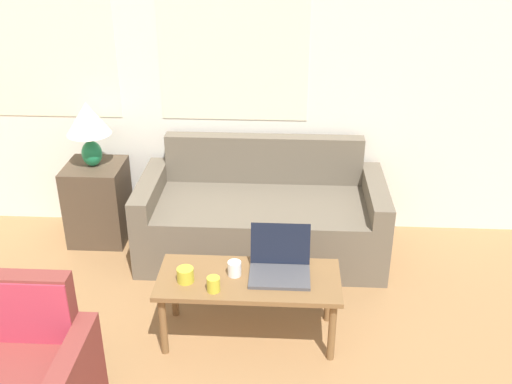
% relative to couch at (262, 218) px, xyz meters
% --- Properties ---
extents(wall_back, '(6.66, 0.06, 2.60)m').
position_rel_couch_xyz_m(wall_back, '(-0.86, 0.43, 1.04)').
color(wall_back, white).
rests_on(wall_back, ground_plane).
extents(couch, '(1.78, 0.81, 0.81)m').
position_rel_couch_xyz_m(couch, '(0.00, 0.00, 0.00)').
color(couch, '#665B4C').
rests_on(couch, ground_plane).
extents(side_table, '(0.43, 0.43, 0.62)m').
position_rel_couch_xyz_m(side_table, '(-1.27, 0.11, 0.04)').
color(side_table, '#4C3D2D').
rests_on(side_table, ground_plane).
extents(table_lamp, '(0.33, 0.33, 0.49)m').
position_rel_couch_xyz_m(table_lamp, '(-1.27, 0.11, 0.68)').
color(table_lamp, '#1E8451').
rests_on(table_lamp, side_table).
extents(coffee_table, '(1.07, 0.46, 0.43)m').
position_rel_couch_xyz_m(coffee_table, '(-0.03, -1.01, 0.11)').
color(coffee_table, brown).
rests_on(coffee_table, ground_plane).
extents(laptop, '(0.35, 0.32, 0.26)m').
position_rel_couch_xyz_m(laptop, '(0.15, -0.95, 0.22)').
color(laptop, '#47474C').
rests_on(laptop, coffee_table).
extents(cup_navy, '(0.07, 0.07, 0.09)m').
position_rel_couch_xyz_m(cup_navy, '(-0.22, -1.15, 0.20)').
color(cup_navy, gold).
rests_on(cup_navy, coffee_table).
extents(cup_yellow, '(0.08, 0.08, 0.09)m').
position_rel_couch_xyz_m(cup_yellow, '(-0.12, -0.99, 0.20)').
color(cup_yellow, white).
rests_on(cup_yellow, coffee_table).
extents(cup_white, '(0.10, 0.10, 0.09)m').
position_rel_couch_xyz_m(cup_white, '(-0.39, -1.07, 0.20)').
color(cup_white, gold).
rests_on(cup_white, coffee_table).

